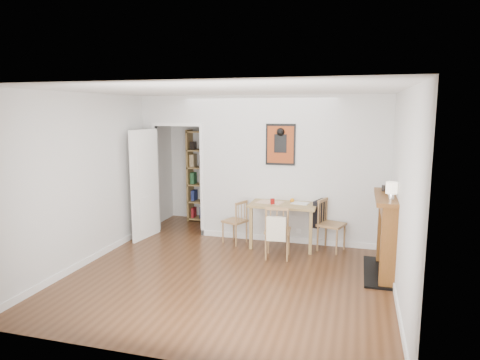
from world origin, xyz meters
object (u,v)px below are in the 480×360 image
(notebook, at_px, (300,203))
(red_glass, at_px, (273,201))
(fireplace, at_px, (387,232))
(chair_left, at_px, (235,222))
(chair_front, at_px, (278,231))
(ceramic_jar_a, at_px, (389,190))
(ceramic_jar_b, at_px, (384,188))
(orange_fruit, at_px, (292,200))
(bookshelf, at_px, (207,177))
(dining_table, at_px, (284,208))
(mantel_lamp, at_px, (392,189))
(chair_right, at_px, (330,224))

(notebook, bearing_deg, red_glass, -159.00)
(fireplace, bearing_deg, notebook, 147.24)
(chair_left, distance_m, chair_front, 1.05)
(red_glass, bearing_deg, ceramic_jar_a, -18.98)
(chair_left, bearing_deg, ceramic_jar_a, -16.18)
(fireplace, bearing_deg, ceramic_jar_b, 100.71)
(orange_fruit, bearing_deg, notebook, -23.30)
(notebook, height_order, ceramic_jar_b, ceramic_jar_b)
(notebook, bearing_deg, chair_front, -112.82)
(chair_left, relative_size, ceramic_jar_b, 8.64)
(ceramic_jar_a, bearing_deg, bookshelf, 149.57)
(dining_table, bearing_deg, ceramic_jar_b, -19.04)
(orange_fruit, relative_size, ceramic_jar_b, 0.81)
(orange_fruit, height_order, ceramic_jar_b, ceramic_jar_b)
(chair_left, bearing_deg, mantel_lamp, -24.50)
(orange_fruit, xyz_separation_m, ceramic_jar_a, (1.51, -0.86, 0.41))
(chair_left, height_order, ceramic_jar_b, ceramic_jar_b)
(fireplace, xyz_separation_m, ceramic_jar_b, (-0.06, 0.30, 0.59))
(dining_table, height_order, red_glass, red_glass)
(chair_left, xyz_separation_m, bookshelf, (-1.01, 1.34, 0.57))
(notebook, distance_m, ceramic_jar_a, 1.64)
(mantel_lamp, bearing_deg, bookshelf, 144.80)
(dining_table, height_order, ceramic_jar_a, ceramic_jar_a)
(dining_table, relative_size, ceramic_jar_b, 12.55)
(chair_front, height_order, fireplace, fireplace)
(chair_right, xyz_separation_m, notebook, (-0.52, 0.02, 0.32))
(ceramic_jar_a, distance_m, ceramic_jar_b, 0.22)
(dining_table, distance_m, mantel_lamp, 2.12)
(chair_left, relative_size, chair_front, 0.89)
(ceramic_jar_a, bearing_deg, fireplace, -88.94)
(bookshelf, bearing_deg, dining_table, -34.76)
(ceramic_jar_a, bearing_deg, ceramic_jar_b, 104.33)
(fireplace, xyz_separation_m, orange_fruit, (-1.51, 0.94, 0.19))
(fireplace, height_order, red_glass, fireplace)
(ceramic_jar_a, relative_size, ceramic_jar_b, 1.26)
(chair_front, xyz_separation_m, mantel_lamp, (1.63, -0.58, 0.87))
(chair_right, distance_m, notebook, 0.61)
(dining_table, relative_size, fireplace, 0.90)
(red_glass, relative_size, orange_fruit, 1.32)
(chair_left, distance_m, ceramic_jar_a, 2.74)
(chair_front, relative_size, orange_fruit, 11.89)
(chair_right, bearing_deg, bookshelf, 154.14)
(chair_right, relative_size, ceramic_jar_b, 9.71)
(dining_table, xyz_separation_m, mantel_lamp, (1.65, -1.18, 0.63))
(chair_left, xyz_separation_m, notebook, (1.14, 0.07, 0.39))
(bookshelf, relative_size, red_glass, 20.04)
(notebook, bearing_deg, ceramic_jar_a, -30.21)
(fireplace, relative_size, mantel_lamp, 5.19)
(red_glass, bearing_deg, chair_left, 171.44)
(notebook, xyz_separation_m, ceramic_jar_a, (1.36, -0.79, 0.44))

